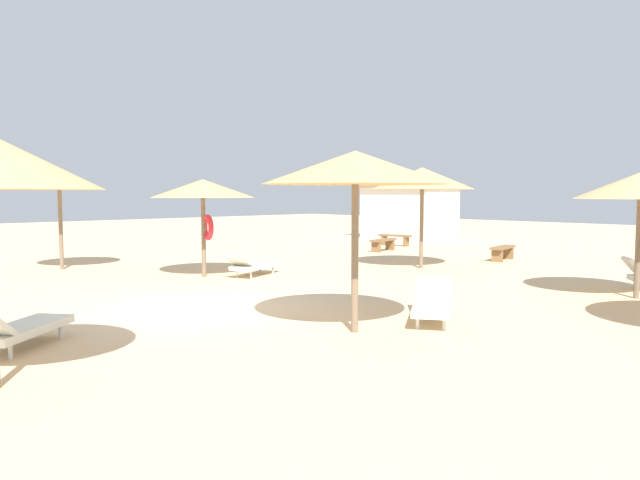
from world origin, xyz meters
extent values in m
plane|color=#DBBA8C|center=(0.00, 0.00, 0.00)|extent=(80.00, 80.00, 0.00)
cylinder|color=#75604C|center=(3.36, 0.57, 1.26)|extent=(0.12, 0.12, 2.52)
cone|color=tan|center=(3.36, 0.57, 2.69)|extent=(3.04, 3.04, 0.54)
cylinder|color=#75604C|center=(-3.93, 2.37, 1.13)|extent=(0.12, 0.12, 2.27)
cone|color=tan|center=(-3.93, 2.37, 2.41)|extent=(2.81, 2.81, 0.49)
torus|color=red|center=(-3.71, 2.37, 1.37)|extent=(0.71, 0.33, 0.70)
cylinder|color=#75604C|center=(5.44, 7.31, 1.13)|extent=(0.12, 0.12, 2.26)
cylinder|color=#75604C|center=(-8.34, 0.19, 1.24)|extent=(0.12, 0.12, 2.49)
cone|color=tan|center=(-8.34, 0.19, 2.64)|extent=(2.66, 2.66, 0.50)
cylinder|color=#75604C|center=(-1.00, 8.23, 1.25)|extent=(0.12, 0.12, 2.51)
cone|color=tan|center=(-1.00, 8.23, 2.74)|extent=(3.13, 3.13, 0.66)
cube|color=silver|center=(3.80, 2.11, 0.28)|extent=(1.48, 1.77, 0.12)
cube|color=silver|center=(3.35, 2.78, 0.49)|extent=(0.81, 0.78, 0.36)
cylinder|color=silver|center=(3.28, 2.49, 0.11)|extent=(0.06, 0.06, 0.22)
cylinder|color=silver|center=(3.65, 2.73, 0.11)|extent=(0.06, 0.06, 0.22)
cylinder|color=silver|center=(3.95, 1.49, 0.11)|extent=(0.06, 0.06, 0.22)
cylinder|color=silver|center=(4.31, 1.73, 0.11)|extent=(0.06, 0.06, 0.22)
cube|color=silver|center=(-3.20, 3.57, 0.28)|extent=(1.21, 1.82, 0.12)
cube|color=silver|center=(-2.91, 2.82, 0.48)|extent=(0.78, 0.71, 0.35)
cylinder|color=silver|center=(-2.77, 3.09, 0.11)|extent=(0.06, 0.06, 0.22)
cylinder|color=silver|center=(-3.18, 2.93, 0.11)|extent=(0.06, 0.06, 0.22)
cylinder|color=silver|center=(-3.21, 4.21, 0.11)|extent=(0.06, 0.06, 0.22)
cylinder|color=silver|center=(-3.62, 4.05, 0.11)|extent=(0.06, 0.06, 0.22)
cube|color=silver|center=(4.98, 8.50, 0.55)|extent=(0.72, 0.76, 0.47)
cylinder|color=silver|center=(5.01, 8.79, 0.11)|extent=(0.06, 0.06, 0.22)
cube|color=silver|center=(0.67, -3.70, 0.28)|extent=(1.56, 1.73, 0.12)
cylinder|color=silver|center=(1.21, -4.04, 0.11)|extent=(0.06, 0.06, 0.22)
cylinder|color=silver|center=(0.47, -3.09, 0.11)|extent=(0.06, 0.06, 0.22)
cylinder|color=silver|center=(0.13, -3.37, 0.11)|extent=(0.06, 0.06, 0.22)
cube|color=brown|center=(-0.35, 11.97, 0.45)|extent=(0.67, 1.55, 0.08)
cube|color=brown|center=(-0.25, 11.43, 0.21)|extent=(0.38, 0.19, 0.41)
cube|color=brown|center=(-0.45, 12.51, 0.21)|extent=(0.38, 0.19, 0.41)
cube|color=brown|center=(-5.30, 11.55, 0.45)|extent=(0.66, 1.55, 0.08)
cube|color=brown|center=(-5.21, 11.00, 0.21)|extent=(0.38, 0.18, 0.41)
cube|color=brown|center=(-5.40, 12.09, 0.21)|extent=(0.38, 0.18, 0.41)
cube|color=brown|center=(-6.58, 13.85, 0.45)|extent=(1.54, 0.63, 0.08)
cube|color=brown|center=(-7.12, 13.76, 0.21)|extent=(0.17, 0.37, 0.41)
cube|color=brown|center=(-6.03, 13.93, 0.21)|extent=(0.17, 0.37, 0.41)
cube|color=white|center=(-8.87, 17.77, 1.29)|extent=(4.15, 2.84, 2.59)
cube|color=#8C6B4C|center=(-8.87, 17.77, 2.69)|extent=(4.55, 3.24, 0.20)
camera|label=1|loc=(9.93, -6.50, 2.26)|focal=33.44mm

